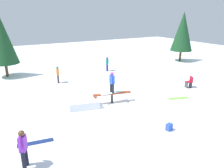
{
  "coord_description": "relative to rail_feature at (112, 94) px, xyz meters",
  "views": [
    {
      "loc": [
        -6.46,
        -11.27,
        5.49
      ],
      "look_at": [
        0.0,
        0.0,
        1.25
      ],
      "focal_mm": 35.0,
      "sensor_mm": 36.0,
      "label": 1
    }
  ],
  "objects": [
    {
      "name": "rail_feature",
      "position": [
        0.0,
        0.0,
        0.0
      ],
      "size": [
        2.47,
        0.83,
        0.65
      ],
      "rotation": [
        0.0,
        0.0,
        -0.23
      ],
      "color": "black",
      "rests_on": "ground"
    },
    {
      "name": "main_rider_on_rail",
      "position": [
        0.0,
        0.0,
        0.76
      ],
      "size": [
        1.56,
        0.68,
        1.37
      ],
      "rotation": [
        0.0,
        0.0,
        -0.02
      ],
      "color": "white",
      "rests_on": "rail_feature"
    },
    {
      "name": "folding_chair",
      "position": [
        6.62,
        -0.39,
        -0.14
      ],
      "size": [
        0.55,
        0.55,
        0.88
      ],
      "rotation": [
        0.0,
        0.0,
        4.41
      ],
      "color": "#3F3F44",
      "rests_on": "ground"
    },
    {
      "name": "bystander_orange",
      "position": [
        -1.77,
        5.81,
        0.22
      ],
      "size": [
        0.25,
        0.56,
        1.38
      ],
      "rotation": [
        0.0,
        0.0,
        4.48
      ],
      "color": "#281E29",
      "rests_on": "ground"
    },
    {
      "name": "bystander_purple",
      "position": [
        -5.88,
        -3.8,
        0.32
      ],
      "size": [
        0.36,
        0.61,
        1.56
      ],
      "rotation": [
        0.0,
        0.0,
        1.1
      ],
      "color": "black",
      "rests_on": "ground"
    },
    {
      "name": "loose_snowboard_navy",
      "position": [
        -5.24,
        -2.31,
        -0.54
      ],
      "size": [
        1.56,
        0.51,
        0.02
      ],
      "primitive_type": "cube",
      "rotation": [
        0.0,
        0.0,
        6.13
      ],
      "color": "navy",
      "rests_on": "ground"
    },
    {
      "name": "ground_plane",
      "position": [
        0.0,
        0.0,
        -0.55
      ],
      "size": [
        60.0,
        60.0,
        0.0
      ],
      "primitive_type": "plane",
      "color": "white"
    },
    {
      "name": "snow_kicker_ramp",
      "position": [
        -1.83,
        0.42,
        -0.33
      ],
      "size": [
        2.09,
        1.87,
        0.45
      ],
      "primitive_type": "cube",
      "rotation": [
        0.0,
        0.0,
        -0.23
      ],
      "color": "white",
      "rests_on": "ground"
    },
    {
      "name": "pine_tree_far",
      "position": [
        13.44,
        7.05,
        2.89
      ],
      "size": [
        2.49,
        2.49,
        5.66
      ],
      "color": "#4C331E",
      "rests_on": "ground"
    },
    {
      "name": "pine_tree_near",
      "position": [
        -5.22,
        9.96,
        2.79
      ],
      "size": [
        2.41,
        2.41,
        5.49
      ],
      "color": "#4C331E",
      "rests_on": "ground"
    },
    {
      "name": "bystander_teal",
      "position": [
        3.58,
        7.19,
        0.24
      ],
      "size": [
        0.49,
        0.51,
        1.41
      ],
      "rotation": [
        0.0,
        0.0,
        3.95
      ],
      "color": "navy",
      "rests_on": "ground"
    },
    {
      "name": "loose_snowboard_lime",
      "position": [
        4.25,
        -1.64,
        -0.54
      ],
      "size": [
        1.46,
        0.71,
        0.02
      ],
      "primitive_type": "cube",
      "rotation": [
        0.0,
        0.0,
        5.97
      ],
      "color": "#83DA3D",
      "rests_on": "ground"
    },
    {
      "name": "backpack_on_snow",
      "position": [
        0.69,
        -4.42,
        -0.38
      ],
      "size": [
        0.34,
        0.27,
        0.34
      ],
      "primitive_type": "cube",
      "rotation": [
        0.0,
        0.0,
        0.18
      ],
      "color": "blue",
      "rests_on": "ground"
    }
  ]
}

